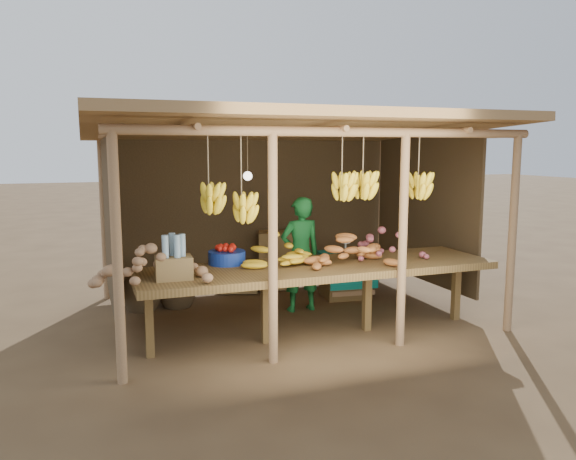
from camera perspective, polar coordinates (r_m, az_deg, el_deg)
name	(u,v)px	position (r m, az deg, el deg)	size (l,w,h in m)	color
ground	(288,313)	(7.12, 0.00, -8.39)	(60.00, 60.00, 0.00)	brown
stall_structure	(288,161)	(6.70, 0.02, 7.06)	(4.70, 3.50, 2.43)	#9B7450
counter	(318,270)	(6.08, 3.09, -4.12)	(3.90, 1.05, 0.80)	brown
potato_heap	(150,263)	(5.39, -13.81, -3.30)	(1.03, 0.62, 0.37)	#98704E
sweet_potato_heap	(358,248)	(6.07, 7.12, -1.87)	(1.03, 0.62, 0.36)	#B96B2F
onion_heap	(386,243)	(6.49, 9.90, -1.28)	(0.84, 0.50, 0.36)	#A9525E
banana_pile	(280,248)	(6.05, -0.81, -1.88)	(0.68, 0.41, 0.35)	yellow
tomato_basin	(227,256)	(6.13, -6.24, -2.64)	(0.40, 0.40, 0.21)	navy
bottle_box	(174,262)	(5.50, -11.55, -3.17)	(0.36, 0.30, 0.44)	olive
vendor	(300,254)	(7.06, 1.27, -2.48)	(0.53, 0.35, 1.45)	#176A2B
tarp_crate	(345,273)	(7.82, 5.82, -4.40)	(0.74, 0.66, 0.81)	brown
carton_stack	(265,265)	(8.16, -2.40, -3.59)	(1.17, 0.53, 0.83)	olive
burlap_sacks	(160,286)	(7.42, -12.91, -5.62)	(0.93, 0.49, 0.66)	#4B3923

